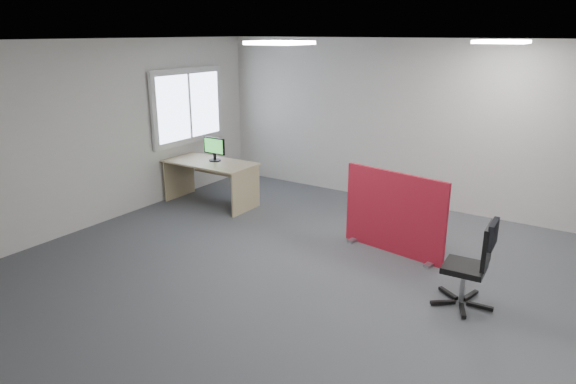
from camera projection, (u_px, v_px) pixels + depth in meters
The scene contains 11 objects.
floor at pixel (371, 305), 5.47m from camera, with size 9.00×9.00×0.00m, color #4D4F54.
ceiling at pixel (386, 42), 4.66m from camera, with size 9.00×7.00×0.02m, color white.
wall_back at pixel (470, 130), 7.87m from camera, with size 9.00×0.02×2.70m, color silver.
wall_front at pixel (58, 373), 2.27m from camera, with size 9.00×0.02×2.70m, color silver.
wall_left at pixel (89, 136), 7.42m from camera, with size 0.02×7.00×2.70m, color silver.
window at pixel (189, 106), 8.92m from camera, with size 0.06×1.70×1.30m.
ceiling_lights at pixel (444, 45), 5.03m from camera, with size 4.10×4.10×0.04m.
red_divider at pixel (394, 214), 6.64m from camera, with size 1.45×0.30×1.09m.
second_desk at pixel (212, 172), 8.58m from camera, with size 1.53×0.76×0.73m.
monitor_second at pixel (214, 148), 8.49m from camera, with size 0.43×0.20×0.39m.
office_chair at pixel (476, 259), 5.28m from camera, with size 0.63×0.65×0.97m.
Camera 1 is at (1.91, -4.56, 2.80)m, focal length 32.00 mm.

